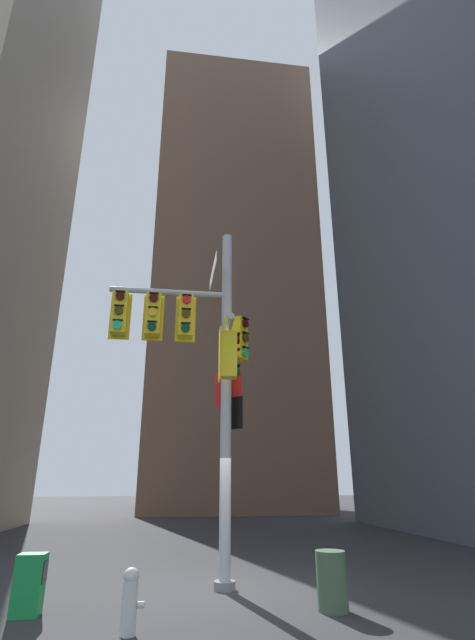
{
  "coord_description": "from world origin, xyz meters",
  "views": [
    {
      "loc": [
        -1.12,
        -10.2,
        2.04
      ],
      "look_at": [
        0.28,
        0.13,
        5.73
      ],
      "focal_mm": 25.56,
      "sensor_mm": 36.0,
      "label": 1
    }
  ],
  "objects_px": {
    "fire_hydrant": "(130,599)",
    "newspaper_box": "(29,584)",
    "signal_pole_assembly": "(201,354)",
    "trash_bin": "(332,581)"
  },
  "relations": [
    {
      "from": "fire_hydrant",
      "to": "newspaper_box",
      "type": "height_order",
      "value": "newspaper_box"
    },
    {
      "from": "signal_pole_assembly",
      "to": "newspaper_box",
      "type": "height_order",
      "value": "signal_pole_assembly"
    },
    {
      "from": "signal_pole_assembly",
      "to": "newspaper_box",
      "type": "bearing_deg",
      "value": -154.65
    },
    {
      "from": "trash_bin",
      "to": "fire_hydrant",
      "type": "bearing_deg",
      "value": -166.02
    },
    {
      "from": "newspaper_box",
      "to": "signal_pole_assembly",
      "type": "bearing_deg",
      "value": 25.35
    },
    {
      "from": "signal_pole_assembly",
      "to": "trash_bin",
      "type": "relative_size",
      "value": 8.72
    },
    {
      "from": "fire_hydrant",
      "to": "trash_bin",
      "type": "xyz_separation_m",
      "value": [
        3.26,
        0.81,
        0.01
      ]
    },
    {
      "from": "signal_pole_assembly",
      "to": "fire_hydrant",
      "type": "xyz_separation_m",
      "value": [
        -1.05,
        -2.5,
        -4.33
      ]
    },
    {
      "from": "fire_hydrant",
      "to": "trash_bin",
      "type": "bearing_deg",
      "value": 13.98
    },
    {
      "from": "fire_hydrant",
      "to": "trash_bin",
      "type": "distance_m",
      "value": 3.36
    }
  ]
}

